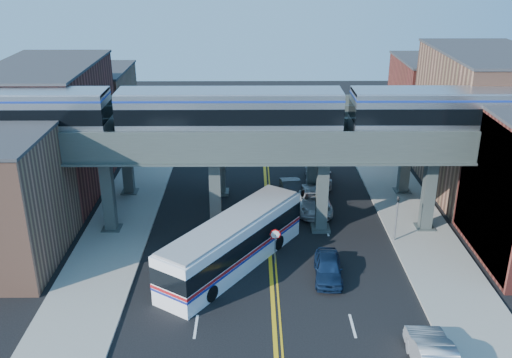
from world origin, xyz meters
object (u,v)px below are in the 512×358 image
at_px(traffic_signal, 397,214).
at_px(car_lane_c, 313,200).
at_px(stop_sign, 275,241).
at_px(car_lane_a, 328,268).
at_px(transit_train, 230,112).
at_px(transit_bus, 233,243).
at_px(car_lane_d, 318,173).
at_px(car_lane_b, 292,191).

height_order(traffic_signal, car_lane_c, traffic_signal).
distance_m(stop_sign, car_lane_a, 4.00).
height_order(transit_train, traffic_signal, transit_train).
bearing_deg(transit_bus, car_lane_a, -69.80).
distance_m(traffic_signal, car_lane_a, 7.48).
distance_m(transit_train, car_lane_d, 15.04).
height_order(car_lane_c, car_lane_d, car_lane_d).
bearing_deg(traffic_signal, transit_train, 170.54).
distance_m(transit_bus, car_lane_d, 16.78).
height_order(car_lane_b, car_lane_c, car_lane_c).
relative_size(transit_train, stop_sign, 18.55).
height_order(stop_sign, transit_bus, transit_bus).
distance_m(transit_train, traffic_signal, 14.05).
bearing_deg(car_lane_b, car_lane_c, -55.50).
distance_m(traffic_signal, car_lane_d, 12.63).
height_order(transit_bus, car_lane_d, transit_bus).
bearing_deg(car_lane_b, transit_bus, -117.31).
distance_m(transit_train, car_lane_c, 11.37).
relative_size(car_lane_b, car_lane_d, 0.81).
relative_size(transit_train, traffic_signal, 11.90).
xyz_separation_m(traffic_signal, car_lane_b, (-7.05, 7.70, -1.53)).
relative_size(traffic_signal, car_lane_b, 0.88).
bearing_deg(car_lane_c, car_lane_d, 79.83).
distance_m(stop_sign, car_lane_b, 10.91).
bearing_deg(transit_bus, car_lane_d, 8.08).
height_order(transit_train, car_lane_c, transit_train).
distance_m(transit_train, car_lane_b, 11.41).
xyz_separation_m(stop_sign, car_lane_a, (3.41, -1.83, -1.01)).
xyz_separation_m(transit_train, traffic_signal, (12.00, -2.00, -7.03)).
bearing_deg(car_lane_a, car_lane_c, 93.57).
relative_size(car_lane_a, car_lane_c, 0.76).
xyz_separation_m(transit_bus, car_lane_b, (4.68, 10.97, -0.95)).
xyz_separation_m(car_lane_b, car_lane_d, (2.71, 4.07, 0.06)).
bearing_deg(car_lane_b, transit_train, -135.12).
distance_m(transit_bus, car_lane_c, 10.97).
height_order(transit_train, car_lane_d, transit_train).
xyz_separation_m(car_lane_c, car_lane_d, (1.05, 6.14, 0.02)).
xyz_separation_m(transit_bus, car_lane_c, (6.34, 8.90, -0.91)).
height_order(car_lane_b, car_lane_d, car_lane_d).
relative_size(stop_sign, car_lane_d, 0.46).
bearing_deg(transit_bus, stop_sign, -50.31).
xyz_separation_m(stop_sign, car_lane_d, (4.56, 14.77, -0.93)).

